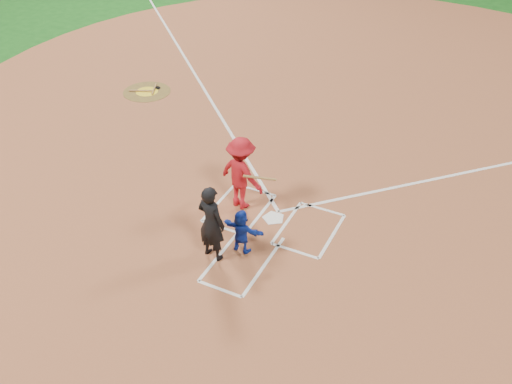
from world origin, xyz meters
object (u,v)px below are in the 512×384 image
at_px(catcher, 241,231).
at_px(batter_at_plate, 241,173).
at_px(home_plate, 273,218).
at_px(on_deck_circle, 147,92).
at_px(umpire, 211,223).

relative_size(catcher, batter_at_plate, 0.57).
distance_m(catcher, batter_at_plate, 1.83).
xyz_separation_m(home_plate, catcher, (-0.17, -1.44, 0.56)).
relative_size(on_deck_circle, umpire, 0.87).
distance_m(home_plate, on_deck_circle, 8.55).
bearing_deg(umpire, on_deck_circle, -35.44).
bearing_deg(batter_at_plate, catcher, -62.54).
bearing_deg(home_plate, on_deck_circle, -32.89).
bearing_deg(home_plate, umpire, 70.37).
height_order(home_plate, catcher, catcher).
height_order(on_deck_circle, batter_at_plate, batter_at_plate).
xyz_separation_m(catcher, umpire, (-0.51, -0.47, 0.41)).
bearing_deg(home_plate, catcher, 83.35).
distance_m(umpire, batter_at_plate, 2.07).
xyz_separation_m(umpire, batter_at_plate, (-0.31, 2.05, 0.02)).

